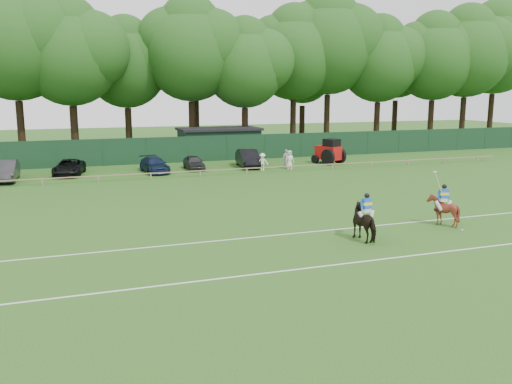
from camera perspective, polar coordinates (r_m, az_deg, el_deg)
name	(u,v)px	position (r m, az deg, el deg)	size (l,w,h in m)	color
ground	(267,231)	(27.20, 1.13, -4.08)	(160.00, 160.00, 0.00)	#1E4C14
horse_dark	(366,222)	(25.84, 11.50, -3.16)	(0.91, 2.00, 1.69)	black
horse_chestnut	(443,210)	(29.73, 19.07, -1.82)	(1.28, 1.44, 1.59)	maroon
sedan_grey	(5,171)	(45.98, -24.88, 2.03)	(1.67, 4.79, 1.58)	#323134
suv_black	(69,167)	(47.20, -19.08, 2.46)	(2.15, 4.66, 1.29)	black
sedan_navy	(154,165)	(46.89, -10.64, 2.82)	(1.81, 4.46, 1.29)	#131F3C
hatch_grey	(194,162)	(48.14, -6.56, 3.11)	(1.48, 3.67, 1.25)	#323234
estate_black	(248,158)	(49.35, -0.83, 3.56)	(1.67, 4.79, 1.58)	black
spectator_left	(263,162)	(47.17, 0.69, 3.18)	(0.98, 0.56, 1.51)	white
spectator_mid	(286,159)	(48.80, 3.16, 3.51)	(0.98, 0.41, 1.67)	beige
spectator_right	(290,160)	(48.26, 3.56, 3.42)	(0.81, 0.53, 1.65)	silver
rider_dark	(367,207)	(25.66, 11.58, -1.53)	(0.94, 0.41, 1.41)	silver
rider_chestnut	(444,196)	(29.58, 19.16, -0.44)	(0.92, 0.72, 2.05)	silver
polo_ball	(462,230)	(28.99, 20.89, -3.77)	(0.09, 0.09, 0.09)	silver
pitch_lines	(295,249)	(24.08, 4.09, -6.06)	(60.00, 5.10, 0.01)	silver
pitch_rail	(188,171)	(44.08, -7.17, 2.16)	(62.10, 0.10, 0.50)	#997F5B
perimeter_fence	(167,150)	(52.73, -9.32, 4.38)	(92.08, 0.08, 2.50)	#14351E
utility_shed	(219,142)	(56.95, -3.91, 5.25)	(8.40, 4.40, 3.04)	#14331E
tree_row	(172,153)	(61.05, -8.80, 4.07)	(96.00, 12.00, 21.00)	#26561C
tractor	(329,152)	(52.06, 7.74, 4.20)	(2.78, 3.31, 2.37)	#AB110F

